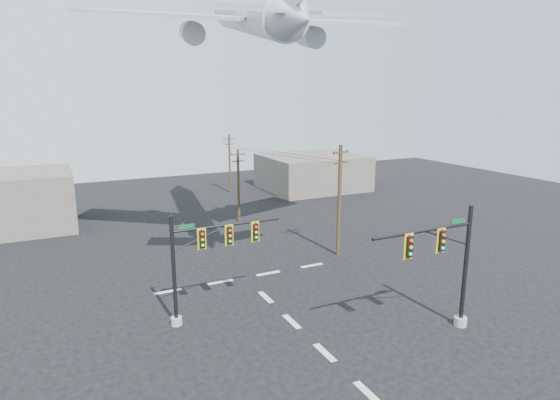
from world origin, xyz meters
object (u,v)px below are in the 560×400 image
utility_pole_b (238,184)px  airliner (252,15)px  signal_mast_near (448,267)px  utility_pole_a (339,199)px  utility_pole_c (230,163)px  signal_mast_far (203,260)px

utility_pole_b → airliner: size_ratio=0.28×
signal_mast_near → airliner: size_ratio=0.27×
utility_pole_a → utility_pole_c: size_ratio=1.18×
signal_mast_near → signal_mast_far: size_ratio=1.03×
utility_pole_b → utility_pole_a: bearing=-73.7°
signal_mast_far → utility_pole_c: size_ratio=0.90×
utility_pole_c → airliner: 30.97m
signal_mast_near → utility_pole_b: size_ratio=0.95×
utility_pole_a → signal_mast_near: bearing=-114.3°
signal_mast_near → utility_pole_c: size_ratio=0.93×
signal_mast_near → airliner: airliner is taller
signal_mast_near → utility_pole_b: 28.70m
signal_mast_far → utility_pole_a: bearing=24.9°
utility_pole_a → utility_pole_b: utility_pole_a is taller
signal_mast_near → utility_pole_c: utility_pole_c is taller
signal_mast_far → utility_pole_b: utility_pole_b is taller
signal_mast_far → airliner: 20.71m
utility_pole_b → utility_pole_c: utility_pole_c is taller
signal_mast_near → airliner: (-4.68, 18.03, 16.07)m
utility_pole_a → utility_pole_b: 14.81m
utility_pole_b → utility_pole_c: bearing=74.7°
utility_pole_a → utility_pole_b: size_ratio=1.21×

